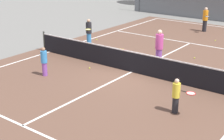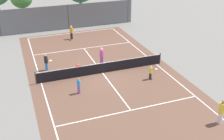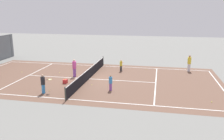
{
  "view_description": "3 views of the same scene",
  "coord_description": "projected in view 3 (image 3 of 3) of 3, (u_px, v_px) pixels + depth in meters",
  "views": [
    {
      "loc": [
        8.18,
        -12.47,
        5.42
      ],
      "look_at": [
        0.51,
        -2.23,
        0.85
      ],
      "focal_mm": 54.45,
      "sensor_mm": 36.0,
      "label": 1
    },
    {
      "loc": [
        -7.11,
        -21.61,
        11.46
      ],
      "look_at": [
        0.31,
        -1.66,
        1.0
      ],
      "focal_mm": 44.78,
      "sensor_mm": 36.0,
      "label": 2
    },
    {
      "loc": [
        -21.2,
        -6.57,
        6.53
      ],
      "look_at": [
        -0.24,
        -2.34,
        1.07
      ],
      "focal_mm": 37.99,
      "sensor_mm": 36.0,
      "label": 3
    }
  ],
  "objects": [
    {
      "name": "tennis_net",
      "position": [
        89.0,
        74.0,
        22.89
      ],
      "size": [
        11.9,
        0.1,
        1.1
      ],
      "color": "#333833",
      "rests_on": "ground_plane"
    },
    {
      "name": "tennis_ball_6",
      "position": [
        97.0,
        66.0,
        28.14
      ],
      "size": [
        0.07,
        0.07,
        0.07
      ],
      "primitive_type": "sphere",
      "color": "#CCE533",
      "rests_on": "ground_plane"
    },
    {
      "name": "ground_plane",
      "position": [
        89.0,
        79.0,
        23.01
      ],
      "size": [
        80.0,
        80.0,
        0.0
      ],
      "primitive_type": "plane",
      "color": "slate"
    },
    {
      "name": "court_surface",
      "position": [
        89.0,
        79.0,
        23.01
      ],
      "size": [
        13.0,
        25.0,
        0.01
      ],
      "color": "brown",
      "rests_on": "ground_plane"
    },
    {
      "name": "tennis_ball_7",
      "position": [
        92.0,
        85.0,
        21.07
      ],
      "size": [
        0.07,
        0.07,
        0.07
      ],
      "primitive_type": "sphere",
      "color": "#CCE533",
      "rests_on": "ground_plane"
    },
    {
      "name": "player_5",
      "position": [
        189.0,
        63.0,
        25.61
      ],
      "size": [
        0.38,
        0.38,
        1.79
      ],
      "color": "silver",
      "rests_on": "ground_plane"
    },
    {
      "name": "ball_crate",
      "position": [
        65.0,
        81.0,
        21.58
      ],
      "size": [
        0.37,
        0.35,
        0.43
      ],
      "color": "red",
      "rests_on": "ground_plane"
    },
    {
      "name": "tennis_ball_1",
      "position": [
        27.0,
        63.0,
        29.77
      ],
      "size": [
        0.07,
        0.07,
        0.07
      ],
      "primitive_type": "sphere",
      "color": "#CCE533",
      "rests_on": "ground_plane"
    },
    {
      "name": "tennis_ball_2",
      "position": [
        22.0,
        72.0,
        25.48
      ],
      "size": [
        0.07,
        0.07,
        0.07
      ],
      "primitive_type": "sphere",
      "color": "#CCE533",
      "rests_on": "ground_plane"
    },
    {
      "name": "player_4",
      "position": [
        74.0,
        68.0,
        23.56
      ],
      "size": [
        0.38,
        0.38,
        1.78
      ],
      "color": "purple",
      "rests_on": "ground_plane"
    },
    {
      "name": "tennis_ball_4",
      "position": [
        50.0,
        91.0,
        19.54
      ],
      "size": [
        0.07,
        0.07,
        0.07
      ],
      "primitive_type": "sphere",
      "color": "#CCE533",
      "rests_on": "ground_plane"
    },
    {
      "name": "player_2",
      "position": [
        121.0,
        65.0,
        25.73
      ],
      "size": [
        0.84,
        0.33,
        1.28
      ],
      "color": "#232328",
      "rests_on": "ground_plane"
    },
    {
      "name": "tennis_ball_0",
      "position": [
        146.0,
        69.0,
        26.59
      ],
      "size": [
        0.07,
        0.07,
        0.07
      ],
      "primitive_type": "sphere",
      "color": "#CCE533",
      "rests_on": "ground_plane"
    },
    {
      "name": "tennis_ball_3",
      "position": [
        212.0,
        102.0,
        17.17
      ],
      "size": [
        0.07,
        0.07,
        0.07
      ],
      "primitive_type": "sphere",
      "color": "#CCE533",
      "rests_on": "ground_plane"
    },
    {
      "name": "player_1",
      "position": [
        43.0,
        84.0,
        18.86
      ],
      "size": [
        0.74,
        0.85,
        1.57
      ],
      "color": "#388CD8",
      "rests_on": "ground_plane"
    },
    {
      "name": "tennis_ball_5",
      "position": [
        60.0,
        73.0,
        25.12
      ],
      "size": [
        0.07,
        0.07,
        0.07
      ],
      "primitive_type": "sphere",
      "color": "#CCE533",
      "rests_on": "ground_plane"
    },
    {
      "name": "player_3",
      "position": [
        111.0,
        83.0,
        19.57
      ],
      "size": [
        0.28,
        0.28,
        1.33
      ],
      "color": "purple",
      "rests_on": "ground_plane"
    },
    {
      "name": "tennis_ball_8",
      "position": [
        27.0,
        94.0,
        18.89
      ],
      "size": [
        0.07,
        0.07,
        0.07
      ],
      "primitive_type": "sphere",
      "color": "#CCE533",
      "rests_on": "ground_plane"
    }
  ]
}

